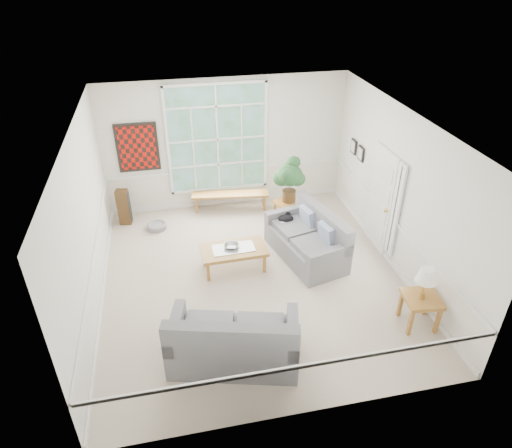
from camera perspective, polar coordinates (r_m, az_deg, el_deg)
The scene contains 24 objects.
floor at distance 8.67m, azimuth -0.38°, elevation -6.70°, with size 5.50×6.00×0.01m, color #B5A694.
ceiling at distance 7.21m, azimuth -0.46°, elevation 12.39°, with size 5.50×6.00×0.02m, color white.
wall_back at distance 10.50m, azimuth -3.74°, elevation 9.93°, with size 5.50×0.02×3.00m, color silver.
wall_front at distance 5.51m, azimuth 6.03°, elevation -13.36°, with size 5.50×0.02×3.00m, color silver.
wall_left at distance 7.84m, azimuth -20.52°, elevation -0.21°, with size 0.02×6.00×3.00m, color silver.
wall_right at distance 8.73m, azimuth 17.59°, elevation 3.72°, with size 0.02×6.00×3.00m, color silver.
window_back at distance 10.39m, azimuth -4.85°, elevation 10.52°, with size 2.30×0.08×2.40m, color white.
entry_door at distance 9.38m, azimuth 15.29°, elevation 2.98°, with size 0.08×0.90×2.10m, color white.
door_sidelight at distance 8.85m, azimuth 17.09°, elevation 1.62°, with size 0.08×0.26×1.90m, color white.
wall_art at distance 10.35m, azimuth -14.59°, elevation 9.22°, with size 0.90×0.06×1.10m, color #680D09.
wall_frame_near at distance 10.10m, azimuth 12.93°, elevation 8.57°, with size 0.04×0.26×0.32m, color black.
wall_frame_far at distance 10.43m, azimuth 12.07°, elevation 9.43°, with size 0.04×0.26×0.32m, color black.
loveseat_right at distance 8.99m, azimuth 6.29°, elevation -1.50°, with size 0.93×1.80×0.98m, color slate.
loveseat_front at distance 6.87m, azimuth -2.81°, elevation -13.50°, with size 1.89×0.98×1.02m, color slate.
coffee_table at distance 8.77m, azimuth -2.79°, elevation -4.31°, with size 1.24×0.67×0.46m, color #9A6629.
pewter_bowl at distance 8.65m, azimuth -3.09°, elevation -2.70°, with size 0.34×0.34×0.08m, color gray.
window_bench at distance 10.74m, azimuth -3.21°, elevation 2.84°, with size 1.78×0.35×0.42m, color #9A6629.
end_table at distance 10.22m, azimuth 3.95°, elevation 1.52°, with size 0.51×0.51×0.51m, color #9A6629.
houseplant at distance 9.92m, azimuth 4.22°, elevation 5.52°, with size 0.60×0.60×1.02m, color #234E27, non-canonical shape.
side_table at distance 8.00m, azimuth 19.71°, elevation -10.16°, with size 0.56×0.56×0.57m, color #9A6629.
table_lamp at distance 7.64m, azimuth 20.36°, elevation -6.99°, with size 0.33×0.33×0.57m, color white, non-canonical shape.
pet_bed at distance 10.29m, azimuth -12.29°, elevation -0.24°, with size 0.43×0.43×0.13m, color gray.
floor_speaker at distance 10.49m, azimuth -16.19°, elevation 2.06°, with size 0.26×0.20×0.83m, color #412A13.
cat at distance 9.36m, azimuth 3.76°, elevation 0.71°, with size 0.32×0.23×0.15m, color black.
Camera 1 is at (-1.35, -6.67, 5.38)m, focal length 32.00 mm.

